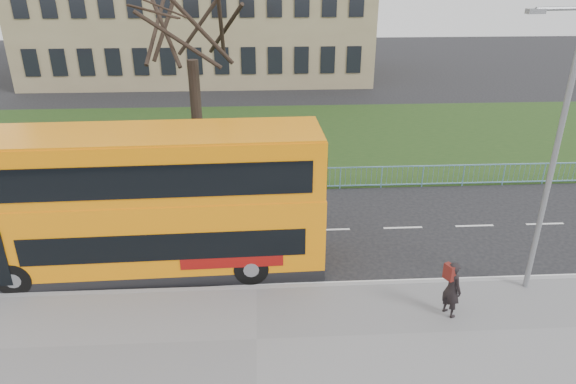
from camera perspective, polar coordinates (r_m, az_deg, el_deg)
name	(u,v)px	position (r m, az deg, el deg)	size (l,w,h in m)	color
ground	(257,265)	(18.69, -3.50, -8.09)	(120.00, 120.00, 0.00)	black
kerb	(257,288)	(17.36, -3.51, -10.63)	(80.00, 0.20, 0.14)	gray
grass_verge	(257,139)	(31.70, -3.52, 5.91)	(80.00, 15.40, 0.08)	#1D3A15
guard_railing	(256,180)	(24.30, -3.54, 1.36)	(40.00, 0.12, 1.10)	#76B1D3
bare_tree	(191,38)	(26.22, -10.75, 16.50)	(9.17, 9.17, 13.11)	black
yellow_bus	(146,200)	(17.90, -15.46, -0.82)	(11.92, 3.13, 4.96)	orange
pedestrian	(452,289)	(16.37, 17.74, -10.20)	(0.67, 0.44, 1.83)	black
street_lamp	(553,149)	(17.00, 27.35, 4.24)	(1.86, 0.42, 8.80)	gray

